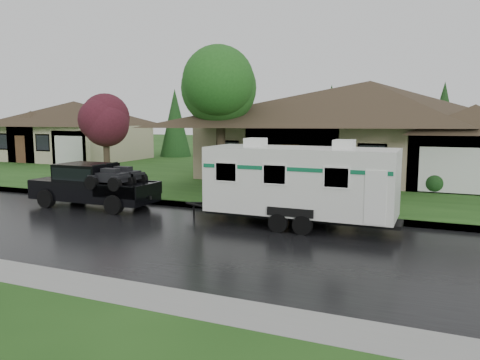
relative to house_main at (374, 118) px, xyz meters
name	(u,v)px	position (x,y,z in m)	size (l,w,h in m)	color
ground	(245,226)	(-2.29, -13.84, -3.59)	(140.00, 140.00, 0.00)	#214916
road	(220,240)	(-2.29, -15.84, -3.59)	(140.00, 8.00, 0.01)	black
curb	(268,211)	(-2.29, -11.59, -3.52)	(140.00, 0.50, 0.15)	gray
lawn	(337,174)	(-2.29, 1.16, -3.52)	(140.00, 26.00, 0.15)	#214916
house_main	(374,118)	(0.00, 0.00, 0.00)	(19.44, 10.80, 6.90)	gray
house_far	(76,125)	(-24.07, 2.02, -0.62)	(10.80, 8.64, 5.80)	#BBAF8B
tree_left_green	(220,88)	(-6.49, -7.01, 1.50)	(4.31, 4.31, 7.13)	#382B1E
tree_red	(105,122)	(-13.81, -6.78, -0.19)	(2.84, 2.84, 4.70)	#382B1E
shrub_row	(353,178)	(-0.29, -4.54, -2.94)	(13.60, 1.00, 1.00)	#143814
pickup_truck	(92,184)	(-9.38, -13.22, -2.64)	(5.34, 2.03, 1.78)	black
travel_trailer	(300,181)	(-0.58, -13.22, -2.02)	(6.59, 2.31, 2.95)	silver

